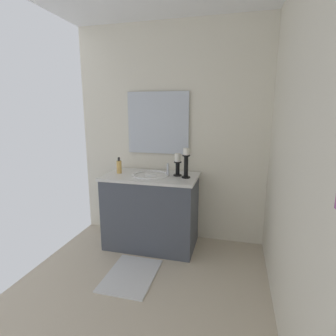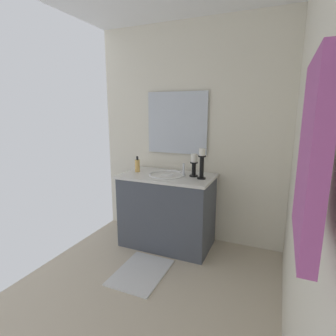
{
  "view_description": "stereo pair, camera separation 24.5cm",
  "coord_description": "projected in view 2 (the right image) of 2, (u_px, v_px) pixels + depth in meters",
  "views": [
    {
      "loc": [
        1.45,
        0.74,
        1.5
      ],
      "look_at": [
        -0.13,
        0.33,
        1.15
      ],
      "focal_mm": 28.32,
      "sensor_mm": 36.0,
      "label": 1
    },
    {
      "loc": [
        1.37,
        0.97,
        1.5
      ],
      "look_at": [
        -0.13,
        0.33,
        1.15
      ],
      "focal_mm": 28.32,
      "sensor_mm": 36.0,
      "label": 2
    }
  ],
  "objects": [
    {
      "name": "vanity_cabinet",
      "position": [
        167.0,
        210.0,
        2.98
      ],
      "size": [
        0.58,
        1.02,
        0.81
      ],
      "color": "#474C56",
      "rests_on": "ground"
    },
    {
      "name": "towel_near_vanity",
      "position": [
        311.0,
        155.0,
        0.51
      ],
      "size": [
        0.28,
        0.03,
        0.36
      ],
      "primitive_type": "cube",
      "color": "#A54C8C",
      "rests_on": "towel_bar"
    },
    {
      "name": "candle_holder_tall",
      "position": [
        202.0,
        163.0,
        2.7
      ],
      "size": [
        0.09,
        0.09,
        0.31
      ],
      "color": "black",
      "rests_on": "vanity_cabinet"
    },
    {
      "name": "sink_basin",
      "position": [
        167.0,
        178.0,
        2.9
      ],
      "size": [
        0.4,
        0.4,
        0.24
      ],
      "color": "white",
      "rests_on": "vanity_cabinet"
    },
    {
      "name": "floor",
      "position": [
        119.0,
        323.0,
        1.92
      ],
      "size": [
        3.08,
        2.21,
        0.02
      ],
      "primitive_type": "cube",
      "color": "beige",
      "rests_on": "ground"
    },
    {
      "name": "candle_holder_short",
      "position": [
        194.0,
        165.0,
        2.8
      ],
      "size": [
        0.09,
        0.09,
        0.24
      ],
      "color": "black",
      "rests_on": "vanity_cabinet"
    },
    {
      "name": "wall_left",
      "position": [
        190.0,
        135.0,
        3.04
      ],
      "size": [
        0.04,
        2.21,
        2.45
      ],
      "primitive_type": "cube",
      "color": "silver",
      "rests_on": "ground"
    },
    {
      "name": "bath_mat",
      "position": [
        141.0,
        272.0,
        2.5
      ],
      "size": [
        0.6,
        0.44,
        0.02
      ],
      "primitive_type": "cube",
      "color": "silver",
      "rests_on": "ground"
    },
    {
      "name": "towel_bar",
      "position": [
        333.0,
        67.0,
        0.47
      ],
      "size": [
        0.62,
        0.02,
        0.02
      ],
      "primitive_type": "cylinder",
      "rotation": [
        0.0,
        1.57,
        0.0
      ],
      "color": "silver"
    },
    {
      "name": "wall_back",
      "position": [
        310.0,
        171.0,
        1.23
      ],
      "size": [
        3.08,
        0.04,
        2.45
      ],
      "primitive_type": "cube",
      "color": "silver",
      "rests_on": "ground"
    },
    {
      "name": "soap_bottle",
      "position": [
        137.0,
        165.0,
        3.02
      ],
      "size": [
        0.06,
        0.06,
        0.18
      ],
      "color": "#E5B259",
      "rests_on": "vanity_cabinet"
    },
    {
      "name": "mirror",
      "position": [
        177.0,
        123.0,
        3.03
      ],
      "size": [
        0.02,
        0.72,
        0.7
      ],
      "primitive_type": "cube",
      "color": "silver"
    }
  ]
}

